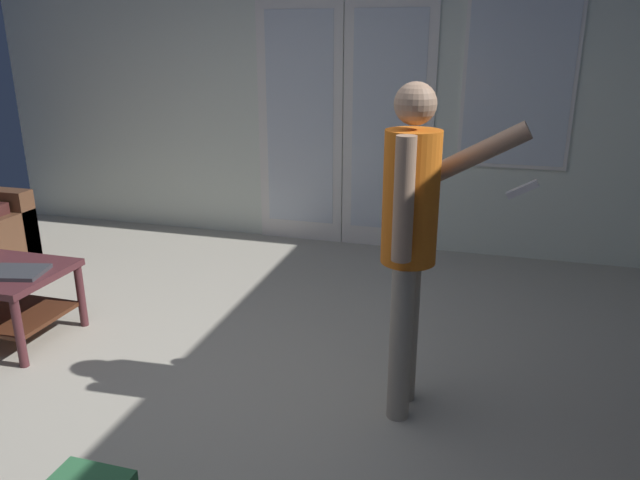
% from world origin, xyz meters
% --- Properties ---
extents(ground_plane, '(6.31, 5.33, 0.02)m').
position_xyz_m(ground_plane, '(0.00, 0.00, -0.01)').
color(ground_plane, '#ABA595').
extents(wall_back_with_doors, '(6.31, 0.09, 2.88)m').
position_xyz_m(wall_back_with_doors, '(0.06, 2.63, 1.40)').
color(wall_back_with_doors, silver).
rests_on(wall_back_with_doors, ground_plane).
extents(person_adult, '(0.67, 0.42, 1.57)m').
position_xyz_m(person_adult, '(1.11, 0.17, 0.94)').
color(person_adult, '#AA9C88').
rests_on(person_adult, ground_plane).
extents(laptop_closed, '(0.36, 0.31, 0.02)m').
position_xyz_m(laptop_closed, '(-1.16, 0.21, 0.46)').
color(laptop_closed, '#37393E').
rests_on(laptop_closed, coffee_table).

